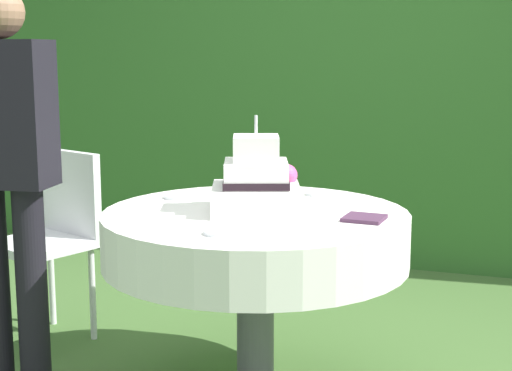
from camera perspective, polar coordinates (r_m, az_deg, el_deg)
foliage_hedge at (r=5.15m, az=8.79°, el=11.18°), size 6.24×0.62×2.96m
cake_table at (r=2.95m, az=-0.05°, el=-4.08°), size 1.16×1.16×0.76m
wedding_cake at (r=2.91m, az=0.12°, el=0.13°), size 0.42×0.42×0.36m
serving_plate_near at (r=3.26m, az=4.69°, el=-0.61°), size 0.11×0.11×0.01m
serving_plate_far at (r=3.31m, az=0.01°, el=-0.42°), size 0.11×0.11×0.01m
serving_plate_left at (r=2.57m, az=-2.64°, el=-3.48°), size 0.11×0.11×0.01m
serving_plate_right at (r=3.20m, az=-5.75°, el=-0.82°), size 0.12×0.12×0.01m
napkin_stack at (r=2.80m, az=7.99°, el=-2.40°), size 0.15×0.15×0.01m
garden_chair at (r=3.76m, az=-14.62°, el=-2.96°), size 0.51×0.51×0.89m
standing_person at (r=3.09m, az=-17.97°, el=1.42°), size 0.39×0.25×1.60m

